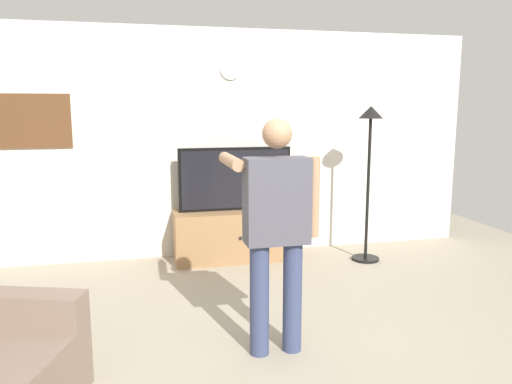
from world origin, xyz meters
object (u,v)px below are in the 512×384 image
tv_stand (236,235)px  framed_picture (34,121)px  wall_clock (230,69)px  television (235,179)px  floor_lamp (369,151)px  person_standing_nearer_lamp (276,222)px

tv_stand → framed_picture: (-2.19, 0.30, 1.34)m
wall_clock → television: bearing=-90.0°
television → floor_lamp: bearing=-16.0°
framed_picture → tv_stand: bearing=-7.7°
wall_clock → framed_picture: bearing=179.9°
wall_clock → floor_lamp: wall_clock is taller
television → floor_lamp: floor_lamp is taller
floor_lamp → person_standing_nearer_lamp: size_ratio=1.05×
television → wall_clock: size_ratio=5.42×
framed_picture → person_standing_nearer_lamp: 3.35m
television → framed_picture: size_ratio=1.70×
tv_stand → wall_clock: 1.95m
wall_clock → person_standing_nearer_lamp: bearing=-93.4°
tv_stand → wall_clock: wall_clock is taller
tv_stand → person_standing_nearer_lamp: 2.39m
tv_stand → wall_clock: bearing=90.0°
tv_stand → person_standing_nearer_lamp: (-0.15, -2.28, 0.68)m
framed_picture → floor_lamp: bearing=-10.4°
tv_stand → person_standing_nearer_lamp: size_ratio=0.85×
floor_lamp → person_standing_nearer_lamp: 2.53m
framed_picture → floor_lamp: framed_picture is taller
television → framed_picture: 2.31m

